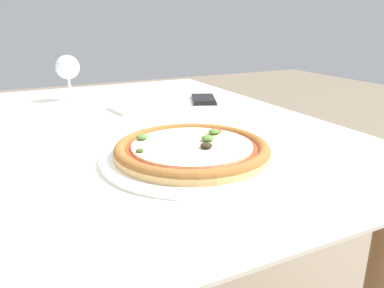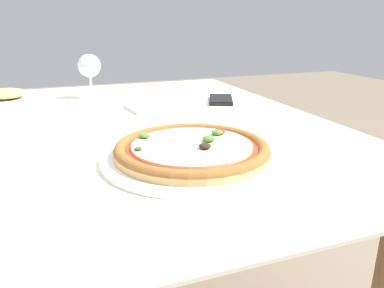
% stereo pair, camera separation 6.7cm
% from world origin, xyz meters
% --- Properties ---
extents(dining_table, '(1.12, 1.18, 0.71)m').
position_xyz_m(dining_table, '(0.00, 0.00, 0.63)').
color(dining_table, '#997047').
rests_on(dining_table, ground_plane).
extents(pizza_plate, '(0.33, 0.33, 0.04)m').
position_xyz_m(pizza_plate, '(0.14, -0.28, 0.72)').
color(pizza_plate, white).
rests_on(pizza_plate, dining_table).
extents(wine_glass_far_left, '(0.07, 0.07, 0.14)m').
position_xyz_m(wine_glass_far_left, '(0.03, 0.35, 0.80)').
color(wine_glass_far_left, silver).
rests_on(wine_glass_far_left, dining_table).
extents(cell_phone, '(0.12, 0.16, 0.01)m').
position_xyz_m(cell_phone, '(0.40, 0.17, 0.71)').
color(cell_phone, black).
rests_on(cell_phone, dining_table).
extents(side_plate, '(0.20, 0.20, 0.04)m').
position_xyz_m(side_plate, '(-0.22, 0.39, 0.72)').
color(side_plate, white).
rests_on(side_plate, dining_table).
extents(napkin_folded, '(0.17, 0.13, 0.01)m').
position_xyz_m(napkin_folded, '(0.19, 0.14, 0.71)').
color(napkin_folded, silver).
rests_on(napkin_folded, dining_table).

